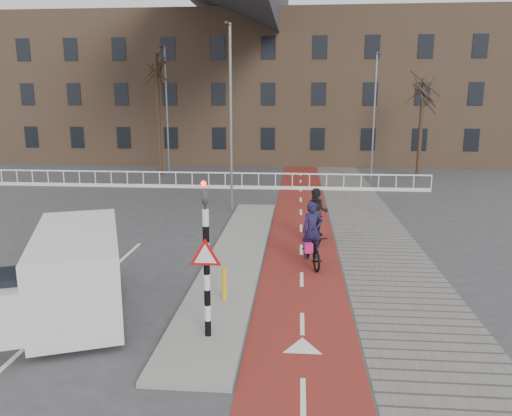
{
  "coord_description": "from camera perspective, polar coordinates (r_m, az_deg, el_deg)",
  "views": [
    {
      "loc": [
        1.34,
        -12.12,
        5.3
      ],
      "look_at": [
        -0.13,
        5.0,
        1.5
      ],
      "focal_mm": 35.0,
      "sensor_mm": 36.0,
      "label": 1
    }
  ],
  "objects": [
    {
      "name": "railing",
      "position": [
        30.22,
        -7.29,
        2.85
      ],
      "size": [
        28.0,
        0.1,
        0.99
      ],
      "color": "silver",
      "rests_on": "ground"
    },
    {
      "name": "curb_island",
      "position": [
        17.08,
        -2.21,
        -5.41
      ],
      "size": [
        1.8,
        16.0,
        0.12
      ],
      "primitive_type": "cube",
      "color": "gray",
      "rests_on": "ground"
    },
    {
      "name": "townhouse_row",
      "position": [
        44.41,
        -0.75,
        15.7
      ],
      "size": [
        46.0,
        10.0,
        15.9
      ],
      "color": "#7F6047",
      "rests_on": "ground"
    },
    {
      "name": "tree_right",
      "position": [
        35.83,
        18.3,
        8.63
      ],
      "size": [
        0.27,
        0.27,
        6.58
      ],
      "primitive_type": "cylinder",
      "color": "black",
      "rests_on": "ground"
    },
    {
      "name": "van",
      "position": [
        13.28,
        -19.67,
        -6.72
      ],
      "size": [
        3.6,
        5.23,
        2.09
      ],
      "rotation": [
        0.0,
        0.0,
        0.38
      ],
      "color": "silver",
      "rests_on": "ground"
    },
    {
      "name": "streetlight_left",
      "position": [
        36.98,
        -10.14,
        10.93
      ],
      "size": [
        0.12,
        0.12,
        8.87
      ],
      "primitive_type": "cylinder",
      "color": "slate",
      "rests_on": "ground"
    },
    {
      "name": "ground",
      "position": [
        13.3,
        -1.32,
        -11.02
      ],
      "size": [
        120.0,
        120.0,
        0.0
      ],
      "primitive_type": "plane",
      "color": "#38383A",
      "rests_on": "ground"
    },
    {
      "name": "cyclist_far",
      "position": [
        18.81,
        6.93,
        -1.33
      ],
      "size": [
        0.96,
        1.95,
        2.02
      ],
      "rotation": [
        0.0,
        0.0,
        -0.16
      ],
      "color": "black",
      "rests_on": "bike_lane"
    },
    {
      "name": "bike_lane",
      "position": [
        22.75,
        5.16,
        -1.05
      ],
      "size": [
        2.5,
        60.0,
        0.01
      ],
      "primitive_type": "cube",
      "color": "maroon",
      "rests_on": "ground"
    },
    {
      "name": "streetlight_right",
      "position": [
        33.7,
        13.33,
        10.02
      ],
      "size": [
        0.12,
        0.12,
        8.12
      ],
      "primitive_type": "cylinder",
      "color": "slate",
      "rests_on": "ground"
    },
    {
      "name": "tree_mid",
      "position": [
        35.74,
        -11.12,
        10.35
      ],
      "size": [
        0.29,
        0.29,
        8.25
      ],
      "primitive_type": "cylinder",
      "color": "black",
      "rests_on": "ground"
    },
    {
      "name": "bollard",
      "position": [
        13.18,
        -3.63,
        -8.65
      ],
      "size": [
        0.12,
        0.12,
        0.87
      ],
      "primitive_type": "cylinder",
      "color": "#F8A60D",
      "rests_on": "curb_island"
    },
    {
      "name": "traffic_signal",
      "position": [
        10.81,
        -5.71,
        -5.42
      ],
      "size": [
        0.8,
        0.8,
        3.68
      ],
      "color": "black",
      "rests_on": "curb_island"
    },
    {
      "name": "sidewalk",
      "position": [
        22.94,
        12.18,
        -1.17
      ],
      "size": [
        3.0,
        60.0,
        0.01
      ],
      "primitive_type": "cube",
      "color": "slate",
      "rests_on": "ground"
    },
    {
      "name": "streetlight_near",
      "position": [
        23.21,
        -2.88,
        9.9
      ],
      "size": [
        0.12,
        0.12,
        8.53
      ],
      "primitive_type": "cylinder",
      "color": "slate",
      "rests_on": "ground"
    },
    {
      "name": "cyclist_near",
      "position": [
        16.15,
        6.42,
        -4.14
      ],
      "size": [
        1.13,
        2.11,
        2.07
      ],
      "rotation": [
        0.0,
        0.0,
        0.22
      ],
      "color": "black",
      "rests_on": "bike_lane"
    }
  ]
}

